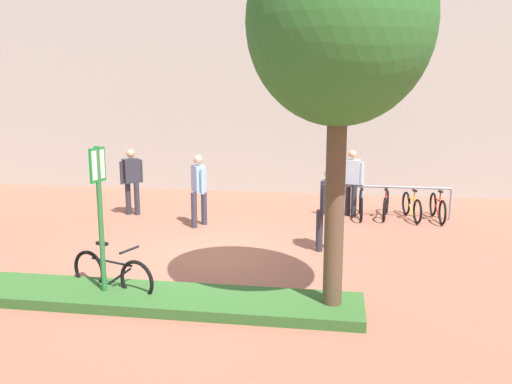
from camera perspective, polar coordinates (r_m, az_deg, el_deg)
name	(u,v)px	position (r m, az deg, el deg)	size (l,w,h in m)	color
ground_plane	(212,256)	(10.71, -4.68, -6.81)	(60.00, 60.00, 0.00)	#9E5B47
building_facade	(264,31)	(17.45, 0.89, 16.77)	(28.00, 1.20, 10.00)	#B2ADA3
planter_strip	(136,297)	(8.68, -12.69, -10.88)	(7.00, 1.10, 0.16)	#336028
tree_sidewalk	(340,24)	(7.56, 8.94, 17.24)	(2.54, 2.54, 5.54)	brown
parking_sign_post	(100,201)	(8.44, -16.32, -0.97)	(0.10, 0.36, 2.43)	#2D7238
bike_at_sign	(112,274)	(8.97, -15.05, -8.43)	(1.60, 0.65, 0.86)	black
bike_rack_cluster	(386,204)	(14.03, 13.68, -1.30)	(3.21, 1.64, 0.83)	#99999E
bollard_steel	(341,202)	(13.64, 9.02, -1.01)	(0.16, 0.16, 0.90)	#ADADB2
person_suited_dark	(329,204)	(10.84, 7.76, -1.26)	(0.49, 0.59, 1.72)	#2D2D38
person_suited_navy	(132,178)	(14.22, -13.11, 1.51)	(0.47, 0.45, 1.72)	#2D2D38
person_shirt_blue	(352,179)	(13.90, 10.15, 1.41)	(0.60, 0.32, 1.72)	#2D2D38
person_casual_tan	(199,186)	(12.75, -6.12, 0.65)	(0.42, 0.52, 1.72)	#383342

